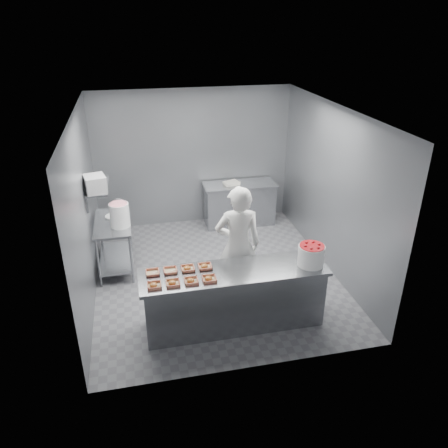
# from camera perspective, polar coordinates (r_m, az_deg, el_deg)

# --- Properties ---
(floor) EXTENTS (4.50, 4.50, 0.00)m
(floor) POSITION_cam_1_polar(r_m,az_deg,el_deg) (7.60, -1.13, -6.59)
(floor) COLOR #4C4C51
(floor) RESTS_ON ground
(ceiling) EXTENTS (4.50, 4.50, 0.00)m
(ceiling) POSITION_cam_1_polar(r_m,az_deg,el_deg) (6.54, -1.35, 14.58)
(ceiling) COLOR white
(ceiling) RESTS_ON wall_back
(wall_back) EXTENTS (4.00, 0.04, 2.80)m
(wall_back) POSITION_cam_1_polar(r_m,az_deg,el_deg) (9.04, -4.04, 8.57)
(wall_back) COLOR slate
(wall_back) RESTS_ON ground
(wall_left) EXTENTS (0.04, 4.50, 2.80)m
(wall_left) POSITION_cam_1_polar(r_m,az_deg,el_deg) (6.89, -17.78, 1.67)
(wall_left) COLOR slate
(wall_left) RESTS_ON ground
(wall_right) EXTENTS (0.04, 4.50, 2.80)m
(wall_right) POSITION_cam_1_polar(r_m,az_deg,el_deg) (7.56, 13.84, 4.35)
(wall_right) COLOR slate
(wall_right) RESTS_ON ground
(service_counter) EXTENTS (2.60, 0.70, 0.90)m
(service_counter) POSITION_cam_1_polar(r_m,az_deg,el_deg) (6.26, 1.30, -9.58)
(service_counter) COLOR slate
(service_counter) RESTS_ON ground
(prep_table) EXTENTS (0.60, 1.20, 0.90)m
(prep_table) POSITION_cam_1_polar(r_m,az_deg,el_deg) (7.74, -14.13, -1.76)
(prep_table) COLOR slate
(prep_table) RESTS_ON ground
(back_counter) EXTENTS (1.50, 0.60, 0.90)m
(back_counter) POSITION_cam_1_polar(r_m,az_deg,el_deg) (9.21, 2.02, 2.67)
(back_counter) COLOR slate
(back_counter) RESTS_ON ground
(wall_shelf) EXTENTS (0.35, 0.90, 0.03)m
(wall_shelf) POSITION_cam_1_polar(r_m,az_deg,el_deg) (7.37, -16.25, 4.73)
(wall_shelf) COLOR slate
(wall_shelf) RESTS_ON wall_left
(tray_0) EXTENTS (0.19, 0.18, 0.06)m
(tray_0) POSITION_cam_1_polar(r_m,az_deg,el_deg) (5.74, -9.12, -7.90)
(tray_0) COLOR tan
(tray_0) RESTS_ON service_counter
(tray_1) EXTENTS (0.19, 0.18, 0.06)m
(tray_1) POSITION_cam_1_polar(r_m,az_deg,el_deg) (5.75, -6.72, -7.66)
(tray_1) COLOR tan
(tray_1) RESTS_ON service_counter
(tray_2) EXTENTS (0.19, 0.18, 0.06)m
(tray_2) POSITION_cam_1_polar(r_m,az_deg,el_deg) (5.77, -4.33, -7.41)
(tray_2) COLOR tan
(tray_2) RESTS_ON service_counter
(tray_3) EXTENTS (0.19, 0.18, 0.06)m
(tray_3) POSITION_cam_1_polar(r_m,az_deg,el_deg) (5.80, -1.97, -7.15)
(tray_3) COLOR tan
(tray_3) RESTS_ON service_counter
(tray_4) EXTENTS (0.19, 0.18, 0.04)m
(tray_4) POSITION_cam_1_polar(r_m,az_deg,el_deg) (6.01, -9.31, -6.27)
(tray_4) COLOR tan
(tray_4) RESTS_ON service_counter
(tray_5) EXTENTS (0.19, 0.18, 0.04)m
(tray_5) POSITION_cam_1_polar(r_m,az_deg,el_deg) (6.02, -7.02, -6.04)
(tray_5) COLOR tan
(tray_5) RESTS_ON service_counter
(tray_6) EXTENTS (0.19, 0.18, 0.06)m
(tray_6) POSITION_cam_1_polar(r_m,az_deg,el_deg) (6.03, -4.78, -5.79)
(tray_6) COLOR tan
(tray_6) RESTS_ON service_counter
(tray_7) EXTENTS (0.19, 0.18, 0.06)m
(tray_7) POSITION_cam_1_polar(r_m,az_deg,el_deg) (6.06, -2.52, -5.55)
(tray_7) COLOR tan
(tray_7) RESTS_ON service_counter
(worker) EXTENTS (0.73, 0.51, 1.89)m
(worker) POSITION_cam_1_polar(r_m,az_deg,el_deg) (6.53, 1.84, -2.84)
(worker) COLOR white
(worker) RESTS_ON ground
(strawberry_tub) EXTENTS (0.37, 0.37, 0.30)m
(strawberry_tub) POSITION_cam_1_polar(r_m,az_deg,el_deg) (6.18, 11.32, -3.93)
(strawberry_tub) COLOR white
(strawberry_tub) RESTS_ON service_counter
(glaze_bucket) EXTENTS (0.33, 0.32, 0.49)m
(glaze_bucket) POSITION_cam_1_polar(r_m,az_deg,el_deg) (7.33, -13.49, 1.22)
(glaze_bucket) COLOR white
(glaze_bucket) RESTS_ON prep_table
(bucket_lid) EXTENTS (0.32, 0.32, 0.02)m
(bucket_lid) POSITION_cam_1_polar(r_m,az_deg,el_deg) (7.78, -14.26, 0.99)
(bucket_lid) COLOR white
(bucket_lid) RESTS_ON prep_table
(rag) EXTENTS (0.17, 0.16, 0.02)m
(rag) POSITION_cam_1_polar(r_m,az_deg,el_deg) (7.90, -13.35, 1.48)
(rag) COLOR #CCB28C
(rag) RESTS_ON prep_table
(appliance) EXTENTS (0.37, 0.41, 0.26)m
(appliance) POSITION_cam_1_polar(r_m,az_deg,el_deg) (7.07, -16.48, 5.06)
(appliance) COLOR gray
(appliance) RESTS_ON wall_shelf
(paper_stack) EXTENTS (0.34, 0.28, 0.06)m
(paper_stack) POSITION_cam_1_polar(r_m,az_deg,el_deg) (8.99, 0.98, 5.37)
(paper_stack) COLOR silver
(paper_stack) RESTS_ON back_counter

